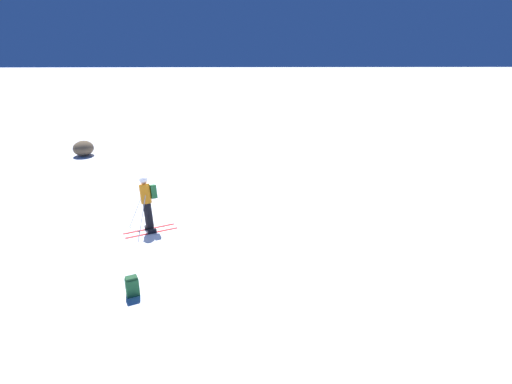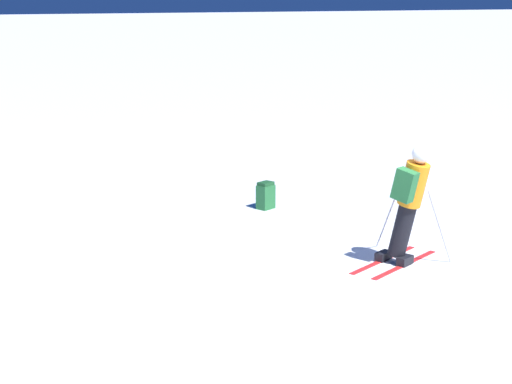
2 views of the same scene
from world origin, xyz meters
TOP-DOWN VIEW (x-y plane):
  - ground_plane at (0.00, 0.00)m, footprint 300.00×300.00m
  - skier at (0.32, -0.07)m, footprint 1.40×1.73m
  - spare_backpack at (4.20, 0.37)m, footprint 0.33×0.36m

SIDE VIEW (x-z plane):
  - ground_plane at x=0.00m, z-range 0.00..0.00m
  - spare_backpack at x=4.20m, z-range -0.01..0.49m
  - skier at x=0.32m, z-range 0.09..1.92m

